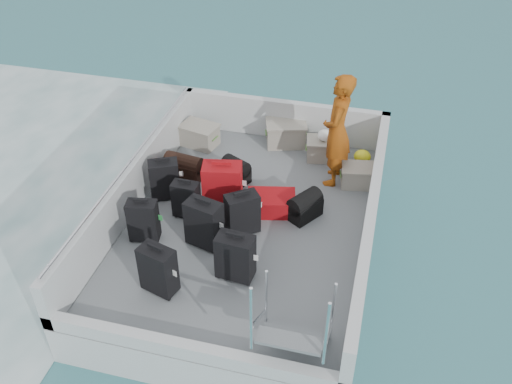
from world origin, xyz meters
TOP-DOWN VIEW (x-y plane):
  - ground at (0.00, 0.00)m, footprint 160.00×160.00m
  - ferry_hull at (0.00, 0.00)m, footprint 3.60×5.00m
  - deck at (0.00, 0.00)m, footprint 3.30×4.70m
  - deck_fittings at (0.35, -0.32)m, footprint 3.60×5.00m
  - suitcase_0 at (-1.27, -0.72)m, footprint 0.44×0.30m
  - suitcase_1 at (-0.88, -0.09)m, footprint 0.38×0.22m
  - suitcase_2 at (-1.35, 0.26)m, footprint 0.51×0.42m
  - suitcase_3 at (-0.70, -1.57)m, footprint 0.49×0.37m
  - suitcase_4 at (-0.43, -0.61)m, footprint 0.54×0.40m
  - suitcase_5 at (-0.42, 0.20)m, footprint 0.61×0.44m
  - suitcase_6 at (0.15, -1.10)m, footprint 0.49×0.32m
  - suitcase_7 at (0.00, -0.24)m, footprint 0.52×0.48m
  - suitcase_8 at (0.28, 0.33)m, footprint 0.78×0.60m
  - duffel_0 at (-1.25, 0.81)m, footprint 0.63×0.38m
  - duffel_1 at (-0.43, 0.92)m, footprint 0.50×0.46m
  - duffel_2 at (0.78, 0.31)m, footprint 0.52×0.57m
  - crate_0 at (-1.33, 1.80)m, footprint 0.66×0.53m
  - crate_1 at (0.10, 2.20)m, footprint 0.74×0.61m
  - crate_2 at (0.81, 1.91)m, footprint 0.60×0.46m
  - crate_3 at (1.45, 1.30)m, footprint 0.57×0.44m
  - yellow_bag at (1.45, 1.96)m, footprint 0.28×0.26m
  - white_bag at (0.81, 1.91)m, footprint 0.24×0.24m
  - passenger at (1.05, 1.34)m, footprint 0.45×0.68m

SIDE VIEW (x-z plane):
  - ground at x=0.00m, z-range 0.00..0.00m
  - ferry_hull at x=0.00m, z-range 0.00..0.60m
  - deck at x=0.00m, z-range 0.60..0.62m
  - yellow_bag at x=1.45m, z-range 0.62..0.84m
  - suitcase_8 at x=0.28m, z-range 0.62..0.90m
  - crate_3 at x=1.45m, z-range 0.62..0.93m
  - duffel_0 at x=-1.25m, z-range 0.62..0.94m
  - duffel_1 at x=-0.43m, z-range 0.62..0.94m
  - duffel_2 at x=0.78m, z-range 0.62..0.94m
  - crate_2 at x=0.81m, z-range 0.62..0.95m
  - crate_0 at x=-1.33m, z-range 0.62..0.97m
  - crate_1 at x=0.10m, z-range 0.62..1.01m
  - suitcase_1 at x=-0.88m, z-range 0.62..1.19m
  - suitcase_2 at x=-1.35m, z-range 0.62..1.25m
  - suitcase_0 at x=-1.27m, z-range 0.62..1.25m
  - suitcase_7 at x=0.00m, z-range 0.62..1.26m
  - suitcase_6 at x=0.15m, z-range 0.62..1.27m
  - suitcase_3 at x=-0.70m, z-range 0.62..1.29m
  - suitcase_4 at x=-0.43m, z-range 0.62..1.33m
  - deck_fittings at x=0.35m, z-range 0.54..1.44m
  - suitcase_5 at x=-0.42m, z-range 0.62..1.39m
  - white_bag at x=0.81m, z-range 0.95..1.13m
  - passenger at x=1.05m, z-range 0.62..2.43m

